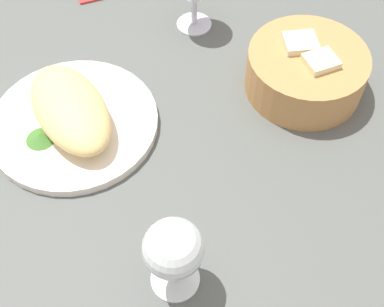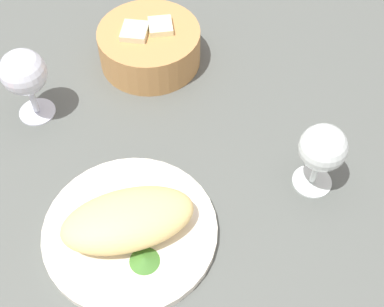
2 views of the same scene
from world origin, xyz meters
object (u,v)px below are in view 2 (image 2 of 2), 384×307
bread_basket (149,46)px  wine_glass_near (322,150)px  wine_glass_far (24,75)px  plate (130,231)px

bread_basket → wine_glass_near: size_ratio=1.50×
wine_glass_near → bread_basket: bearing=98.9°
wine_glass_near → wine_glass_far: bearing=127.3°
plate → bread_basket: bread_basket is taller
bread_basket → wine_glass_far: (-22.69, 0.31, 5.38)cm
bread_basket → wine_glass_near: wine_glass_near is taller
bread_basket → wine_glass_far: wine_glass_far is taller
plate → bread_basket: size_ratio=1.37×
plate → wine_glass_far: size_ratio=1.89×
bread_basket → wine_glass_far: bearing=179.2°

